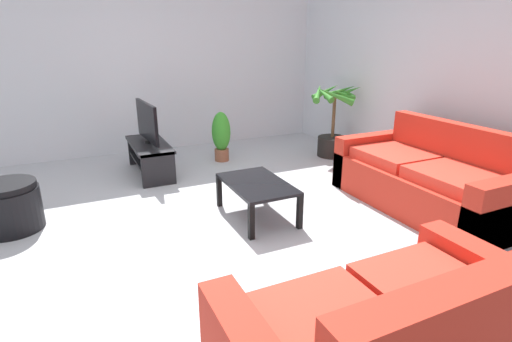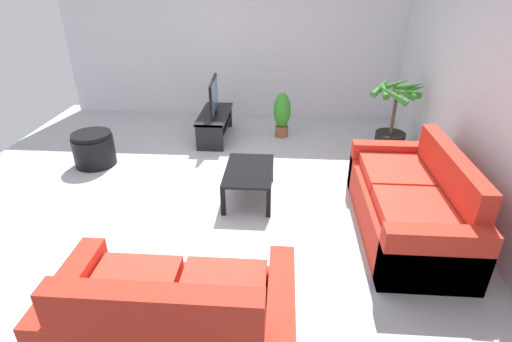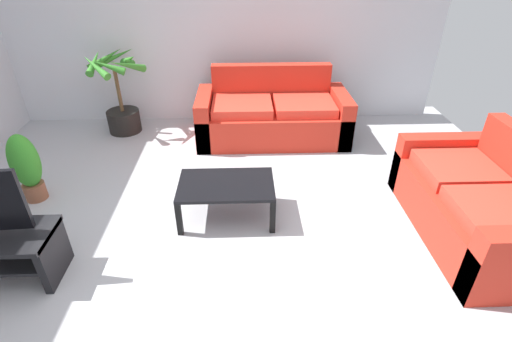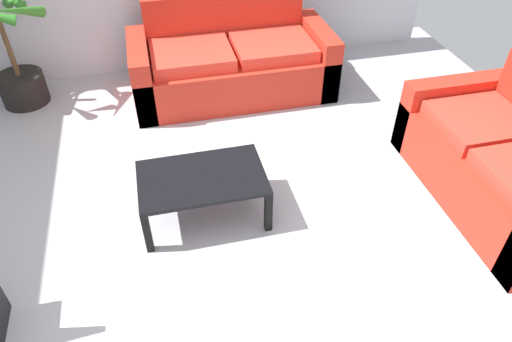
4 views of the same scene
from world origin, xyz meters
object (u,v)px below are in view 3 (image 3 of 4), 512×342
(couch_main, at_px, (272,116))
(potted_palm, at_px, (120,99))
(couch_loveseat, at_px, (479,206))
(coffee_table, at_px, (226,188))
(potted_plant_small, at_px, (26,166))

(couch_main, bearing_deg, potted_palm, 172.45)
(couch_loveseat, bearing_deg, coffee_table, 171.69)
(potted_palm, bearing_deg, couch_loveseat, -31.94)
(couch_main, xyz_separation_m, couch_loveseat, (1.67, -2.05, -0.00))
(couch_main, xyz_separation_m, coffee_table, (-0.56, -1.72, 0.02))
(coffee_table, distance_m, potted_palm, 2.49)
(couch_loveseat, xyz_separation_m, potted_palm, (-3.72, 2.32, 0.18))
(couch_loveseat, height_order, coffee_table, couch_loveseat)
(coffee_table, bearing_deg, potted_plant_small, 169.65)
(potted_palm, bearing_deg, potted_plant_small, -106.80)
(coffee_table, bearing_deg, couch_main, 72.10)
(potted_plant_small, bearing_deg, potted_palm, 73.20)
(couch_main, relative_size, coffee_table, 2.21)
(coffee_table, distance_m, potted_plant_small, 2.02)
(potted_plant_small, bearing_deg, coffee_table, -10.35)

